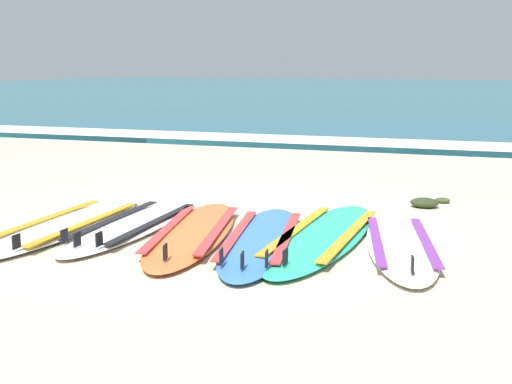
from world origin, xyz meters
The scene contains 11 objects.
ground_plane centered at (0.00, 0.00, 0.00)m, with size 80.00×80.00×0.00m, color beige.
sea centered at (0.00, 35.63, 0.05)m, with size 80.00×60.00×0.10m, color #23667A.
wave_foam_strip centered at (0.00, 6.28, 0.06)m, with size 80.00×1.29×0.11m, color white.
surfboard_0 centered at (-1.33, -0.54, 0.04)m, with size 0.64×2.42×0.18m.
surfboard_1 centered at (-0.76, -0.34, 0.04)m, with size 0.59×2.26×0.18m.
surfboard_2 centered at (-0.15, -0.40, 0.04)m, with size 1.06×2.44×0.18m.
surfboard_3 centered at (0.47, -0.43, 0.04)m, with size 0.97×2.38×0.18m.
surfboard_4 centered at (0.93, -0.17, 0.04)m, with size 0.74×2.55×0.18m.
surfboard_5 centered at (1.57, -0.24, 0.04)m, with size 0.95×2.19×0.18m.
seaweed_clump_near_shoreline centered at (1.78, 1.73, 0.03)m, with size 0.16×0.13×0.06m, color #384723.
seaweed_clump_mid_sand centered at (1.62, 1.43, 0.05)m, with size 0.29×0.23×0.10m, color #2D381E.
Camera 1 is at (2.11, -5.38, 1.43)m, focal length 46.15 mm.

